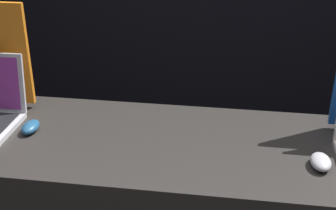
{
  "coord_description": "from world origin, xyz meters",
  "views": [
    {
      "loc": [
        0.23,
        -1.18,
        1.81
      ],
      "look_at": [
        0.0,
        0.31,
        1.08
      ],
      "focal_mm": 50.0,
      "sensor_mm": 36.0,
      "label": 1
    }
  ],
  "objects": [
    {
      "name": "mouse_back",
      "position": [
        0.54,
        0.22,
        0.95
      ],
      "size": [
        0.07,
        0.11,
        0.04
      ],
      "color": "#B2B2B7",
      "rests_on": "display_counter"
    },
    {
      "name": "mouse_front",
      "position": [
        -0.53,
        0.31,
        0.95
      ],
      "size": [
        0.06,
        0.1,
        0.04
      ],
      "color": "navy",
      "rests_on": "display_counter"
    }
  ]
}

